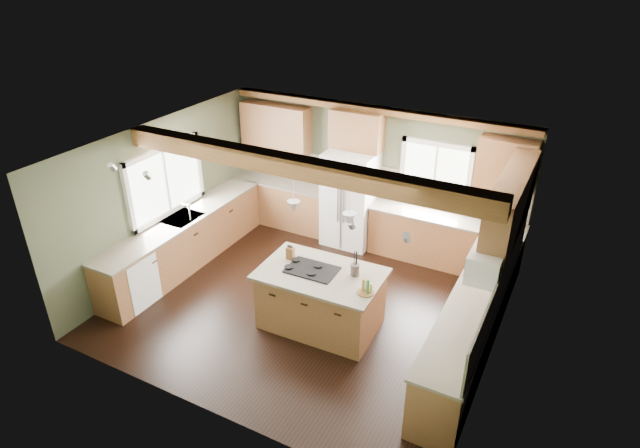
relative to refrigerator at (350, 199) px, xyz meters
The scene contains 37 objects.
floor 2.32m from the refrigerator, 81.95° to the right, with size 5.60×5.60×0.00m, color black.
ceiling 2.73m from the refrigerator, 81.95° to the right, with size 5.60×5.60×0.00m, color silver.
wall_back 0.63m from the refrigerator, 51.71° to the left, with size 5.60×5.60×0.00m, color #495038.
wall_left 3.30m from the refrigerator, 139.70° to the right, with size 5.00×5.00×0.00m, color #495038.
wall_right 3.78m from the refrigerator, 34.37° to the right, with size 5.00×5.00×0.00m, color #495038.
ceiling_beam 2.96m from the refrigerator, 83.14° to the right, with size 5.55×0.26×0.26m, color brown.
soffit_trim 1.69m from the refrigerator, 43.03° to the left, with size 5.55×0.20×0.10m, color brown.
backsplash_back 0.57m from the refrigerator, 50.58° to the left, with size 5.58×0.03×0.58m, color brown.
backsplash_right 3.73m from the refrigerator, 33.86° to the right, with size 0.03×3.70×0.58m, color brown.
base_cab_back_left 1.56m from the refrigerator, behind, with size 2.02×0.60×0.88m, color brown.
counter_back_left 1.49m from the refrigerator, behind, with size 2.06×0.64×0.04m, color #4F483A.
base_cab_back_right 1.85m from the refrigerator, ahead, with size 2.62×0.60×0.88m, color brown.
counter_back_right 1.79m from the refrigerator, ahead, with size 2.66×0.64×0.04m, color #4F483A.
base_cab_left 3.06m from the refrigerator, 136.74° to the right, with size 0.60×3.70×0.88m, color brown.
counter_left 3.02m from the refrigerator, 136.74° to the right, with size 0.64×3.74×0.04m, color #4F483A.
base_cab_right 3.51m from the refrigerator, 36.47° to the right, with size 0.60×3.70×0.88m, color brown.
counter_right 3.48m from the refrigerator, 36.47° to the right, with size 0.64×3.74×0.04m, color #4F483A.
upper_cab_back_left 2.00m from the refrigerator, behind, with size 1.40×0.35×0.90m, color brown.
upper_cab_over_fridge 1.27m from the refrigerator, 90.00° to the left, with size 0.96×0.35×0.70m, color brown.
upper_cab_right 3.34m from the refrigerator, 22.64° to the right, with size 0.35×2.20×0.90m, color brown.
upper_cab_back_corner 2.81m from the refrigerator, ahead, with size 0.90×0.35×0.90m, color brown.
window_left 3.30m from the refrigerator, 140.15° to the right, with size 0.04×1.60×1.05m, color white.
window_back 1.63m from the refrigerator, 13.94° to the left, with size 1.10×0.04×1.00m, color white.
sink 3.02m from the refrigerator, 136.74° to the right, with size 0.50×0.65×0.03m, color #262628.
faucet 2.90m from the refrigerator, 134.30° to the right, with size 0.02×0.02×0.28m, color #B2B2B7.
dishwasher 4.05m from the refrigerator, 123.02° to the right, with size 0.60×0.60×0.84m, color white.
oven 4.40m from the refrigerator, 50.38° to the right, with size 0.60×0.72×0.84m, color white.
microwave 3.66m from the refrigerator, 37.00° to the right, with size 0.40×0.70×0.38m, color white.
pendant_left 2.70m from the refrigerator, 83.50° to the right, with size 0.18×0.18×0.16m, color #B2B2B7.
pendant_right 2.89m from the refrigerator, 65.81° to the right, with size 0.18×0.18×0.16m, color #B2B2B7.
refrigerator is the anchor object (origin of this frame).
island 2.63m from the refrigerator, 74.31° to the right, with size 1.66×1.01×0.88m, color brown.
island_top 2.59m from the refrigerator, 74.31° to the right, with size 1.77×1.12×0.04m, color #4F483A.
cooktop 2.56m from the refrigerator, 77.32° to the right, with size 0.72×0.48×0.02m, color black.
knife_block 2.37m from the refrigerator, 87.01° to the right, with size 0.11×0.09×0.19m, color brown.
utensil_crock 2.59m from the refrigerator, 63.56° to the right, with size 0.13×0.13×0.17m, color #48403A.
bottle_tray 3.03m from the refrigerator, 61.12° to the right, with size 0.24×0.24×0.22m, color #5B301B, non-canonical shape.
Camera 1 is at (3.38, -6.05, 5.08)m, focal length 30.00 mm.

